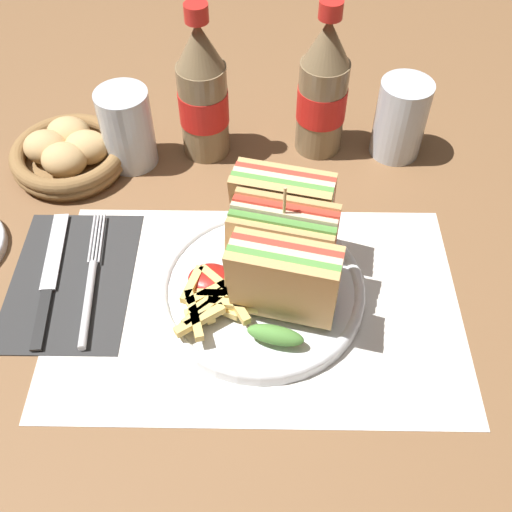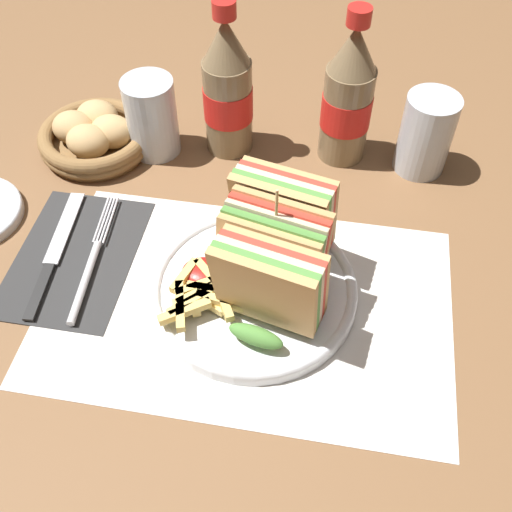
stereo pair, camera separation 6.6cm
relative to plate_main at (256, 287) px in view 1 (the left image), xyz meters
name	(u,v)px [view 1 (the left image)]	position (x,y,z in m)	size (l,w,h in m)	color
ground_plane	(257,295)	(0.00, 0.00, -0.01)	(4.00, 4.00, 0.00)	brown
placemat	(252,305)	(0.00, -0.02, -0.01)	(0.45, 0.29, 0.00)	silver
plate_main	(256,287)	(0.00, 0.00, 0.00)	(0.23, 0.23, 0.02)	white
club_sandwich	(278,248)	(0.02, 0.00, 0.06)	(0.12, 0.20, 0.14)	tan
fries_pile	(206,302)	(-0.05, -0.04, 0.02)	(0.09, 0.10, 0.02)	#E5C166
ketchup_blob	(206,277)	(-0.05, 0.00, 0.02)	(0.05, 0.04, 0.02)	maroon
napkin	(68,279)	(-0.22, 0.01, -0.01)	(0.14, 0.20, 0.00)	#2D2D2D
fork	(86,289)	(-0.19, 0.00, 0.00)	(0.03, 0.19, 0.01)	silver
knife	(45,278)	(-0.24, 0.01, 0.00)	(0.03, 0.20, 0.00)	black
coke_bottle_near	(199,94)	(-0.08, 0.25, 0.08)	(0.07, 0.07, 0.21)	#7A6647
coke_bottle_far	(319,91)	(0.08, 0.26, 0.08)	(0.07, 0.07, 0.21)	#7A6647
glass_near	(396,123)	(0.18, 0.25, 0.04)	(0.07, 0.07, 0.11)	silver
glass_far	(125,133)	(-0.18, 0.22, 0.04)	(0.07, 0.07, 0.11)	silver
bread_basket	(65,153)	(-0.26, 0.21, 0.01)	(0.15, 0.15, 0.06)	olive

